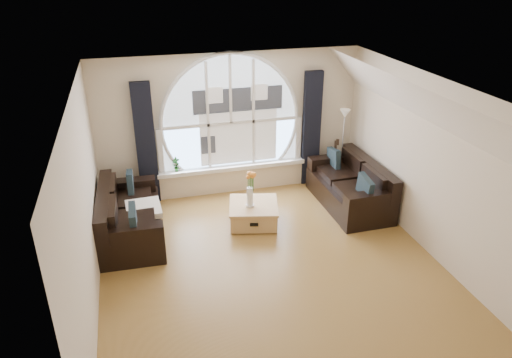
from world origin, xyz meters
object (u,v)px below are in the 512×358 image
at_px(sofa_left, 130,215).
at_px(sofa_right, 350,186).
at_px(coffee_chest, 254,213).
at_px(potted_plant, 176,164).
at_px(vase_flowers, 250,186).
at_px(guitar, 333,162).
at_px(floor_lamp, 342,149).

relative_size(sofa_left, sofa_right, 1.00).
height_order(sofa_left, coffee_chest, sofa_left).
distance_m(sofa_left, potted_plant, 1.55).
xyz_separation_m(sofa_right, potted_plant, (-3.04, 1.15, 0.29)).
bearing_deg(sofa_left, sofa_right, 2.98).
distance_m(sofa_left, coffee_chest, 2.07).
relative_size(vase_flowers, potted_plant, 2.49).
height_order(vase_flowers, guitar, vase_flowers).
bearing_deg(coffee_chest, potted_plant, 144.78).
relative_size(sofa_left, vase_flowers, 2.73).
bearing_deg(coffee_chest, vase_flowers, -137.60).
bearing_deg(floor_lamp, potted_plant, 174.14).
xyz_separation_m(coffee_chest, floor_lamp, (2.07, 1.00, 0.60)).
distance_m(sofa_right, guitar, 0.82).
bearing_deg(floor_lamp, coffee_chest, -154.34).
distance_m(sofa_left, vase_flowers, 2.02).
relative_size(coffee_chest, potted_plant, 2.94).
bearing_deg(sofa_left, vase_flowers, -2.26).
height_order(floor_lamp, guitar, floor_lamp).
distance_m(coffee_chest, floor_lamp, 2.38).
distance_m(coffee_chest, potted_plant, 1.83).
bearing_deg(vase_flowers, guitar, 27.36).
relative_size(floor_lamp, guitar, 1.51).
distance_m(coffee_chest, vase_flowers, 0.56).
height_order(sofa_left, vase_flowers, vase_flowers).
bearing_deg(sofa_right, coffee_chest, -175.52).
xyz_separation_m(coffee_chest, guitar, (1.90, 0.98, 0.33)).
bearing_deg(sofa_left, potted_plant, 55.48).
distance_m(coffee_chest, guitar, 2.17).
bearing_deg(sofa_right, vase_flowers, -174.55).
xyz_separation_m(floor_lamp, potted_plant, (-3.23, 0.33, -0.11)).
bearing_deg(potted_plant, sofa_right, -20.75).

